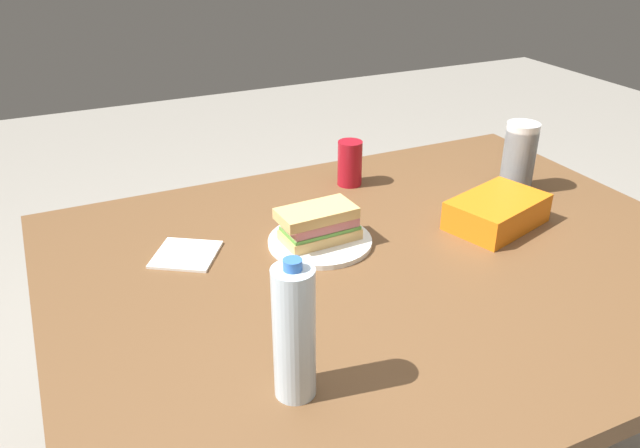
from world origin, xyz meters
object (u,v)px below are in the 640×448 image
water_bottle_tall (294,333)px  dining_table (392,291)px  plastic_cup_stack (519,157)px  sandwich (319,224)px  chip_bag (497,212)px  paper_plate (320,241)px  soda_can_red (350,163)px

water_bottle_tall → dining_table: bearing=-140.5°
dining_table → plastic_cup_stack: 0.54m
sandwich → chip_bag: 0.43m
chip_bag → plastic_cup_stack: size_ratio=1.24×
paper_plate → plastic_cup_stack: bearing=-175.3°
dining_table → soda_can_red: soda_can_red is taller
chip_bag → dining_table: bearing=168.9°
dining_table → plastic_cup_stack: bearing=-159.9°
water_bottle_tall → plastic_cup_stack: bearing=-150.7°
paper_plate → chip_bag: (-0.42, 0.09, 0.03)m
plastic_cup_stack → paper_plate: bearing=4.7°
paper_plate → sandwich: bearing=29.5°
paper_plate → sandwich: sandwich is taller
dining_table → soda_can_red: (-0.10, -0.40, 0.15)m
paper_plate → chip_bag: chip_bag is taller
sandwich → chip_bag: size_ratio=0.81×
paper_plate → water_bottle_tall: size_ratio=0.97×
chip_bag → sandwich: bearing=150.6°
dining_table → plastic_cup_stack: plastic_cup_stack is taller
sandwich → plastic_cup_stack: size_ratio=1.01×
soda_can_red → water_bottle_tall: 0.83m
paper_plate → plastic_cup_stack: plastic_cup_stack is taller
soda_can_red → plastic_cup_stack: bearing=149.9°
dining_table → chip_bag: size_ratio=6.29×
soda_can_red → paper_plate: bearing=51.5°
paper_plate → sandwich: 0.05m
soda_can_red → chip_bag: (-0.20, 0.36, -0.03)m
soda_can_red → plastic_cup_stack: 0.44m
paper_plate → water_bottle_tall: bearing=60.3°
soda_can_red → plastic_cup_stack: size_ratio=0.66×
soda_can_red → dining_table: bearing=76.1°
dining_table → paper_plate: size_ratio=6.18×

